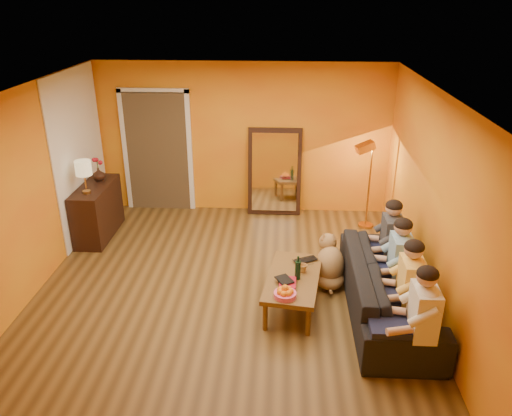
# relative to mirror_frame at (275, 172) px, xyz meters

# --- Properties ---
(room_shell) EXTENTS (5.00, 5.50, 2.60)m
(room_shell) POSITION_rel_mirror_frame_xyz_m (-0.55, -2.26, 0.54)
(room_shell) COLOR brown
(room_shell) RESTS_ON ground
(white_accent) EXTENTS (0.02, 1.90, 2.58)m
(white_accent) POSITION_rel_mirror_frame_xyz_m (-3.04, -0.88, 0.54)
(white_accent) COLOR white
(white_accent) RESTS_ON wall_left
(doorway_recess) EXTENTS (1.06, 0.30, 2.10)m
(doorway_recess) POSITION_rel_mirror_frame_xyz_m (-2.05, 0.20, 0.29)
(doorway_recess) COLOR #3F2D19
(doorway_recess) RESTS_ON floor
(door_jamb_left) EXTENTS (0.08, 0.06, 2.20)m
(door_jamb_left) POSITION_rel_mirror_frame_xyz_m (-2.62, 0.08, 0.29)
(door_jamb_left) COLOR white
(door_jamb_left) RESTS_ON wall_back
(door_jamb_right) EXTENTS (0.08, 0.06, 2.20)m
(door_jamb_right) POSITION_rel_mirror_frame_xyz_m (-1.48, 0.08, 0.29)
(door_jamb_right) COLOR white
(door_jamb_right) RESTS_ON wall_back
(door_header) EXTENTS (1.22, 0.06, 0.08)m
(door_header) POSITION_rel_mirror_frame_xyz_m (-2.05, 0.08, 1.36)
(door_header) COLOR white
(door_header) RESTS_ON wall_back
(mirror_frame) EXTENTS (0.92, 0.27, 1.51)m
(mirror_frame) POSITION_rel_mirror_frame_xyz_m (0.00, 0.00, 0.00)
(mirror_frame) COLOR black
(mirror_frame) RESTS_ON floor
(mirror_glass) EXTENTS (0.78, 0.21, 1.35)m
(mirror_glass) POSITION_rel_mirror_frame_xyz_m (0.00, -0.04, 0.00)
(mirror_glass) COLOR white
(mirror_glass) RESTS_ON mirror_frame
(sideboard) EXTENTS (0.44, 1.18, 0.85)m
(sideboard) POSITION_rel_mirror_frame_xyz_m (-2.79, -1.08, -0.34)
(sideboard) COLOR black
(sideboard) RESTS_ON floor
(table_lamp) EXTENTS (0.24, 0.24, 0.51)m
(table_lamp) POSITION_rel_mirror_frame_xyz_m (-2.79, -1.38, 0.34)
(table_lamp) COLOR beige
(table_lamp) RESTS_ON sideboard
(sofa) EXTENTS (2.37, 0.93, 0.69)m
(sofa) POSITION_rel_mirror_frame_xyz_m (1.45, -2.95, -0.41)
(sofa) COLOR black
(sofa) RESTS_ON floor
(coffee_table) EXTENTS (0.78, 1.29, 0.42)m
(coffee_table) POSITION_rel_mirror_frame_xyz_m (0.30, -2.88, -0.55)
(coffee_table) COLOR brown
(coffee_table) RESTS_ON floor
(floor_lamp) EXTENTS (0.35, 0.30, 1.44)m
(floor_lamp) POSITION_rel_mirror_frame_xyz_m (1.55, -0.51, -0.04)
(floor_lamp) COLOR #CA8C3B
(floor_lamp) RESTS_ON floor
(dog) EXTENTS (0.53, 0.69, 0.72)m
(dog) POSITION_rel_mirror_frame_xyz_m (0.80, -2.36, -0.40)
(dog) COLOR #AB8B4D
(dog) RESTS_ON floor
(person_far_left) EXTENTS (0.70, 0.44, 1.22)m
(person_far_left) POSITION_rel_mirror_frame_xyz_m (1.58, -3.95, -0.15)
(person_far_left) COLOR silver
(person_far_left) RESTS_ON sofa
(person_mid_left) EXTENTS (0.70, 0.44, 1.22)m
(person_mid_left) POSITION_rel_mirror_frame_xyz_m (1.58, -3.40, -0.15)
(person_mid_left) COLOR #F2BE50
(person_mid_left) RESTS_ON sofa
(person_mid_right) EXTENTS (0.70, 0.44, 1.22)m
(person_mid_right) POSITION_rel_mirror_frame_xyz_m (1.58, -2.85, -0.15)
(person_mid_right) COLOR #7CA3C0
(person_mid_right) RESTS_ON sofa
(person_far_right) EXTENTS (0.70, 0.44, 1.22)m
(person_far_right) POSITION_rel_mirror_frame_xyz_m (1.58, -2.30, -0.15)
(person_far_right) COLOR #343539
(person_far_right) RESTS_ON sofa
(fruit_bowl) EXTENTS (0.26, 0.26, 0.16)m
(fruit_bowl) POSITION_rel_mirror_frame_xyz_m (0.20, -3.33, -0.26)
(fruit_bowl) COLOR #E95284
(fruit_bowl) RESTS_ON coffee_table
(wine_bottle) EXTENTS (0.07, 0.07, 0.31)m
(wine_bottle) POSITION_rel_mirror_frame_xyz_m (0.35, -2.93, -0.18)
(wine_bottle) COLOR black
(wine_bottle) RESTS_ON coffee_table
(tumbler) EXTENTS (0.13, 0.13, 0.10)m
(tumbler) POSITION_rel_mirror_frame_xyz_m (0.42, -2.76, -0.29)
(tumbler) COLOR #B27F3F
(tumbler) RESTS_ON coffee_table
(laptop) EXTENTS (0.38, 0.33, 0.03)m
(laptop) POSITION_rel_mirror_frame_xyz_m (0.48, -2.53, -0.33)
(laptop) COLOR black
(laptop) RESTS_ON coffee_table
(book_lower) EXTENTS (0.20, 0.26, 0.02)m
(book_lower) POSITION_rel_mirror_frame_xyz_m (0.12, -3.08, -0.33)
(book_lower) COLOR black
(book_lower) RESTS_ON coffee_table
(book_mid) EXTENTS (0.21, 0.28, 0.02)m
(book_mid) POSITION_rel_mirror_frame_xyz_m (0.13, -3.07, -0.31)
(book_mid) COLOR #A31223
(book_mid) RESTS_ON book_lower
(book_upper) EXTENTS (0.25, 0.27, 0.02)m
(book_upper) POSITION_rel_mirror_frame_xyz_m (0.12, -3.09, -0.29)
(book_upper) COLOR black
(book_upper) RESTS_ON book_mid
(vase) EXTENTS (0.20, 0.20, 0.21)m
(vase) POSITION_rel_mirror_frame_xyz_m (-2.79, -0.83, 0.19)
(vase) COLOR black
(vase) RESTS_ON sideboard
(flowers) EXTENTS (0.17, 0.17, 0.39)m
(flowers) POSITION_rel_mirror_frame_xyz_m (-2.79, -0.83, 0.41)
(flowers) COLOR #A31223
(flowers) RESTS_ON vase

